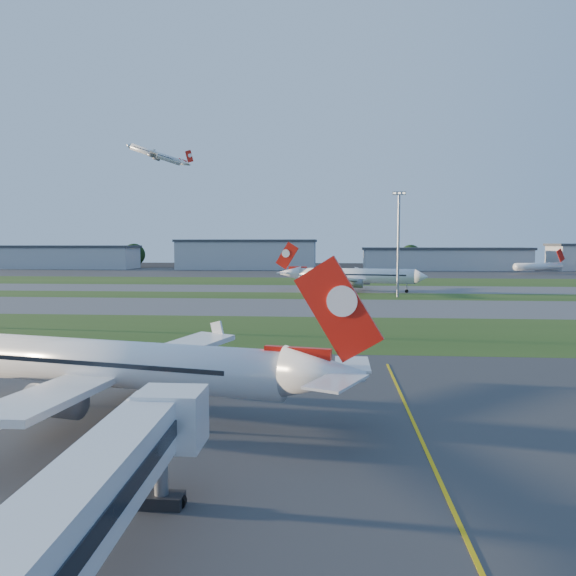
# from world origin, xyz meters

# --- Properties ---
(ground) EXTENTS (700.00, 700.00, 0.00)m
(ground) POSITION_xyz_m (0.00, 0.00, 0.00)
(ground) COLOR black
(ground) RESTS_ON ground
(apron_near) EXTENTS (300.00, 70.00, 0.01)m
(apron_near) POSITION_xyz_m (0.00, 0.00, 0.01)
(apron_near) COLOR #333335
(apron_near) RESTS_ON ground
(grass_strip_a) EXTENTS (300.00, 34.00, 0.01)m
(grass_strip_a) POSITION_xyz_m (0.00, 52.00, 0.01)
(grass_strip_a) COLOR #264717
(grass_strip_a) RESTS_ON ground
(taxiway_a) EXTENTS (300.00, 32.00, 0.01)m
(taxiway_a) POSITION_xyz_m (0.00, 85.00, 0.01)
(taxiway_a) COLOR #515154
(taxiway_a) RESTS_ON ground
(grass_strip_b) EXTENTS (300.00, 18.00, 0.01)m
(grass_strip_b) POSITION_xyz_m (0.00, 110.00, 0.01)
(grass_strip_b) COLOR #264717
(grass_strip_b) RESTS_ON ground
(taxiway_b) EXTENTS (300.00, 26.00, 0.01)m
(taxiway_b) POSITION_xyz_m (0.00, 132.00, 0.01)
(taxiway_b) COLOR #515154
(taxiway_b) RESTS_ON ground
(grass_strip_c) EXTENTS (300.00, 40.00, 0.01)m
(grass_strip_c) POSITION_xyz_m (0.00, 165.00, 0.01)
(grass_strip_c) COLOR #264717
(grass_strip_c) RESTS_ON ground
(apron_far) EXTENTS (400.00, 80.00, 0.01)m
(apron_far) POSITION_xyz_m (0.00, 225.00, 0.01)
(apron_far) COLOR #333335
(apron_far) RESTS_ON ground
(yellow_line) EXTENTS (0.25, 60.00, 0.02)m
(yellow_line) POSITION_xyz_m (5.00, 0.00, 0.00)
(yellow_line) COLOR gold
(yellow_line) RESTS_ON ground
(jet_bridge) EXTENTS (4.20, 26.90, 6.20)m
(jet_bridge) POSITION_xyz_m (-9.81, -15.24, 4.01)
(jet_bridge) COLOR silver
(jet_bridge) RESTS_ON ground
(airliner_parked) EXTENTS (34.92, 29.30, 11.04)m
(airliner_parked) POSITION_xyz_m (-17.88, 10.29, 3.88)
(airliner_parked) COLOR white
(airliner_parked) RESTS_ON ground
(airliner_taxiing) EXTENTS (38.68, 32.46, 12.23)m
(airliner_taxiing) POSITION_xyz_m (5.17, 123.97, 4.29)
(airliner_taxiing) COLOR white
(airliner_taxiing) RESTS_ON ground
(airliner_departing) EXTENTS (28.39, 24.01, 8.86)m
(airliner_departing) POSITION_xyz_m (-79.73, 217.34, 52.73)
(airliner_departing) COLOR white
(mini_jet_near) EXTENTS (26.22, 14.74, 9.48)m
(mini_jet_near) POSITION_xyz_m (88.96, 222.04, 3.28)
(mini_jet_near) COLOR white
(mini_jet_near) RESTS_ON ground
(light_mast_centre) EXTENTS (3.20, 0.70, 25.80)m
(light_mast_centre) POSITION_xyz_m (15.00, 108.00, 14.81)
(light_mast_centre) COLOR gray
(light_mast_centre) RESTS_ON ground
(hangar_far_west) EXTENTS (91.80, 23.00, 12.20)m
(hangar_far_west) POSITION_xyz_m (-150.00, 255.00, 6.14)
(hangar_far_west) COLOR #A8AAB0
(hangar_far_west) RESTS_ON ground
(hangar_west) EXTENTS (71.40, 23.00, 15.20)m
(hangar_west) POSITION_xyz_m (-45.00, 255.00, 7.64)
(hangar_west) COLOR #A8AAB0
(hangar_west) RESTS_ON ground
(hangar_east) EXTENTS (81.60, 23.00, 11.20)m
(hangar_east) POSITION_xyz_m (55.00, 255.00, 5.64)
(hangar_east) COLOR #A8AAB0
(hangar_east) RESTS_ON ground
(tree_west) EXTENTS (12.10, 12.10, 13.20)m
(tree_west) POSITION_xyz_m (-110.00, 270.00, 7.14)
(tree_west) COLOR black
(tree_west) RESTS_ON ground
(tree_mid_west) EXTENTS (9.90, 9.90, 10.80)m
(tree_mid_west) POSITION_xyz_m (-20.00, 266.00, 5.84)
(tree_mid_west) COLOR black
(tree_mid_west) RESTS_ON ground
(tree_mid_east) EXTENTS (11.55, 11.55, 12.60)m
(tree_mid_east) POSITION_xyz_m (40.00, 269.00, 6.81)
(tree_mid_east) COLOR black
(tree_mid_east) RESTS_ON ground
(tree_east) EXTENTS (10.45, 10.45, 11.40)m
(tree_east) POSITION_xyz_m (115.00, 267.00, 6.16)
(tree_east) COLOR black
(tree_east) RESTS_ON ground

